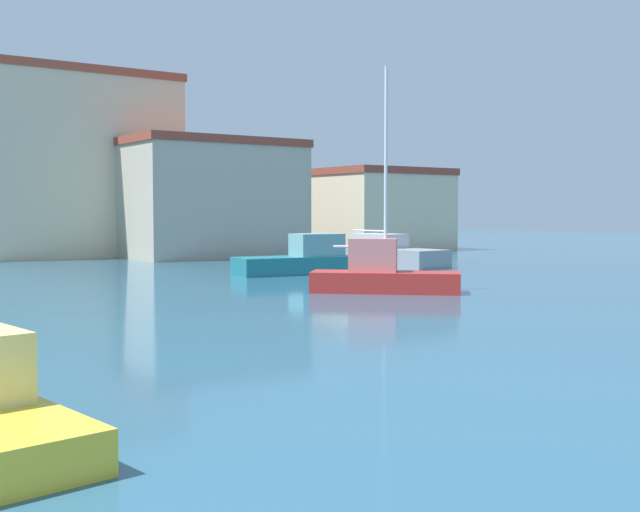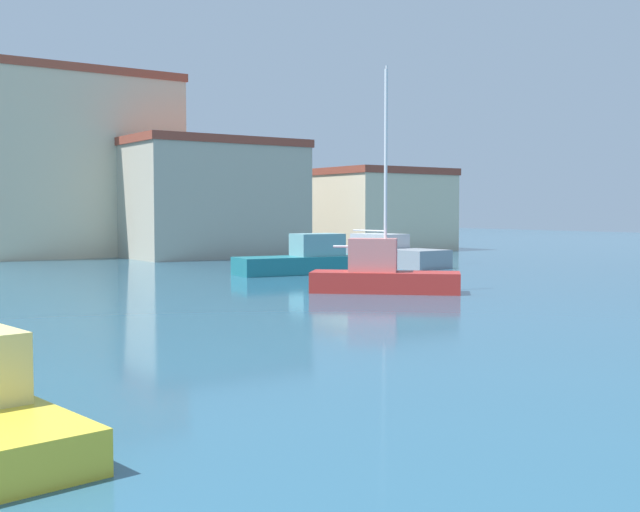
{
  "view_description": "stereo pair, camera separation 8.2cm",
  "coord_description": "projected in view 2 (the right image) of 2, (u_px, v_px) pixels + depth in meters",
  "views": [
    {
      "loc": [
        0.75,
        -3.82,
        2.96
      ],
      "look_at": [
        17.76,
        20.37,
        1.26
      ],
      "focal_mm": 44.95,
      "sensor_mm": 36.0,
      "label": 1
    },
    {
      "loc": [
        0.82,
        -3.86,
        2.96
      ],
      "look_at": [
        17.76,
        20.37,
        1.26
      ],
      "focal_mm": 44.95,
      "sensor_mm": 36.0,
      "label": 2
    }
  ],
  "objects": [
    {
      "name": "sailboat_grey_behind_lamppost",
      "position": [
        385.0,
        253.0,
        42.51
      ],
      "size": [
        2.98,
        7.37,
        10.51
      ],
      "color": "gray",
      "rests_on": "water"
    },
    {
      "name": "sailboat_red_distant_east",
      "position": [
        382.0,
        274.0,
        28.71
      ],
      "size": [
        4.95,
        4.8,
        7.94
      ],
      "color": "#B22823",
      "rests_on": "water"
    },
    {
      "name": "water",
      "position": [
        261.0,
        295.0,
        27.81
      ],
      "size": [
        160.0,
        160.0,
        0.0
      ],
      "primitive_type": "plane",
      "color": "#285670",
      "rests_on": "ground"
    },
    {
      "name": "motorboat_teal_far_right",
      "position": [
        305.0,
        260.0,
        37.17
      ],
      "size": [
        6.28,
        2.93,
        1.85
      ],
      "color": "#1E707A",
      "rests_on": "water"
    },
    {
      "name": "waterfront_apartments",
      "position": [
        374.0,
        209.0,
        59.47
      ],
      "size": [
        8.87,
        9.18,
        5.97
      ],
      "color": "beige",
      "rests_on": "ground"
    },
    {
      "name": "yacht_club",
      "position": [
        204.0,
        198.0,
        51.64
      ],
      "size": [
        11.0,
        9.16,
        7.42
      ],
      "color": "#B2A893",
      "rests_on": "ground"
    },
    {
      "name": "harbor_office",
      "position": [
        69.0,
        165.0,
        51.88
      ],
      "size": [
        12.93,
        8.49,
        11.75
      ],
      "color": "beige",
      "rests_on": "ground"
    }
  ]
}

